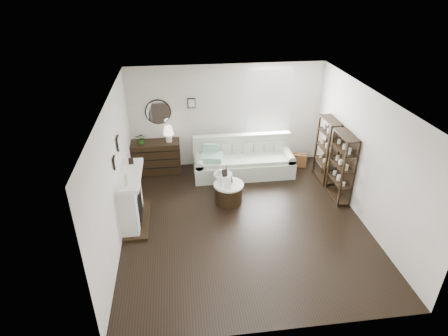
{
  "coord_description": "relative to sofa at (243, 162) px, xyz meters",
  "views": [
    {
      "loc": [
        -1.25,
        -6.37,
        4.79
      ],
      "look_at": [
        -0.32,
        0.8,
        0.88
      ],
      "focal_mm": 30.0,
      "sensor_mm": 36.0,
      "label": 1
    }
  ],
  "objects": [
    {
      "name": "sofa",
      "position": [
        0.0,
        0.0,
        0.0
      ],
      "size": [
        2.54,
        0.88,
        0.99
      ],
      "color": "#ACB4A1",
      "rests_on": "ground"
    },
    {
      "name": "suitcase",
      "position": [
        1.51,
        0.22,
        -0.15
      ],
      "size": [
        0.57,
        0.36,
        0.36
      ],
      "primitive_type": "cube",
      "rotation": [
        0.0,
        0.0,
        -0.37
      ],
      "color": "brown",
      "rests_on": "ground"
    },
    {
      "name": "card_frame_ped",
      "position": [
        -0.62,
        -1.05,
        0.3
      ],
      "size": [
        0.14,
        0.07,
        0.17
      ],
      "primitive_type": "cube",
      "rotation": [
        -0.21,
        0.0,
        0.18
      ],
      "color": "black",
      "rests_on": "pedestal_table"
    },
    {
      "name": "shelf_unit_far",
      "position": [
        1.99,
        -0.53,
        0.48
      ],
      "size": [
        0.3,
        0.8,
        1.6
      ],
      "color": "black",
      "rests_on": "ground"
    },
    {
      "name": "card_frame_drum",
      "position": [
        -0.61,
        -1.47,
        0.25
      ],
      "size": [
        0.16,
        0.07,
        0.21
      ],
      "primitive_type": "cube",
      "rotation": [
        -0.21,
        0.0,
        -0.06
      ],
      "color": "white",
      "rests_on": "drum_table"
    },
    {
      "name": "drum_table",
      "position": [
        -0.56,
        -1.3,
        -0.09
      ],
      "size": [
        0.68,
        0.68,
        0.47
      ],
      "rotation": [
        0.0,
        0.0,
        0.14
      ],
      "color": "black",
      "rests_on": "ground"
    },
    {
      "name": "pedestal_table",
      "position": [
        -0.64,
        -0.94,
        0.16
      ],
      "size": [
        0.45,
        0.45,
        0.54
      ],
      "rotation": [
        0.0,
        0.0,
        0.17
      ],
      "color": "silver",
      "rests_on": "ground"
    },
    {
      "name": "fireplace",
      "position": [
        -2.66,
        -1.78,
        0.21
      ],
      "size": [
        0.5,
        1.4,
        1.84
      ],
      "color": "white",
      "rests_on": "ground"
    },
    {
      "name": "table_lamp",
      "position": [
        -1.87,
        0.39,
        0.72
      ],
      "size": [
        0.32,
        0.32,
        0.41
      ],
      "primitive_type": null,
      "rotation": [
        0.0,
        0.0,
        -0.24
      ],
      "color": "white",
      "rests_on": "dresser"
    },
    {
      "name": "shelf_unit_near",
      "position": [
        1.99,
        -1.43,
        0.48
      ],
      "size": [
        0.3,
        0.8,
        1.6
      ],
      "color": "black",
      "rests_on": "ground"
    },
    {
      "name": "flask_ped",
      "position": [
        -0.72,
        -0.92,
        0.33
      ],
      "size": [
        0.13,
        0.13,
        0.25
      ],
      "primitive_type": null,
      "color": "silver",
      "rests_on": "pedestal_table"
    },
    {
      "name": "eiffel_ped",
      "position": [
        -0.56,
        -0.91,
        0.3
      ],
      "size": [
        0.12,
        0.12,
        0.19
      ],
      "primitive_type": null,
      "rotation": [
        0.0,
        0.0,
        -0.07
      ],
      "color": "black",
      "rests_on": "pedestal_table"
    },
    {
      "name": "bottle_drum",
      "position": [
        -0.73,
        -1.38,
        0.29
      ],
      "size": [
        0.07,
        0.07,
        0.29
      ],
      "primitive_type": "cylinder",
      "color": "silver",
      "rests_on": "drum_table"
    },
    {
      "name": "dresser",
      "position": [
        -2.23,
        0.39,
        0.09
      ],
      "size": [
        1.26,
        0.54,
        0.84
      ],
      "color": "black",
      "rests_on": "ground"
    },
    {
      "name": "room",
      "position": [
        0.39,
        0.62,
        1.27
      ],
      "size": [
        5.5,
        5.5,
        5.5
      ],
      "color": "black",
      "rests_on": "ground"
    },
    {
      "name": "eiffel_drum",
      "position": [
        -0.48,
        -1.25,
        0.25
      ],
      "size": [
        0.14,
        0.14,
        0.2
      ],
      "primitive_type": null,
      "rotation": [
        0.0,
        0.0,
        0.27
      ],
      "color": "black",
      "rests_on": "drum_table"
    },
    {
      "name": "potted_plant",
      "position": [
        -2.55,
        0.34,
        0.66
      ],
      "size": [
        0.3,
        0.27,
        0.29
      ],
      "primitive_type": "imported",
      "rotation": [
        0.0,
        0.0,
        -0.18
      ],
      "color": "#225117",
      "rests_on": "dresser"
    },
    {
      "name": "quilt",
      "position": [
        -0.83,
        -0.13,
        0.25
      ],
      "size": [
        0.64,
        0.57,
        0.14
      ],
      "primitive_type": "cube",
      "rotation": [
        0.0,
        0.0,
        -0.24
      ],
      "color": "#217B53",
      "rests_on": "sofa"
    }
  ]
}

